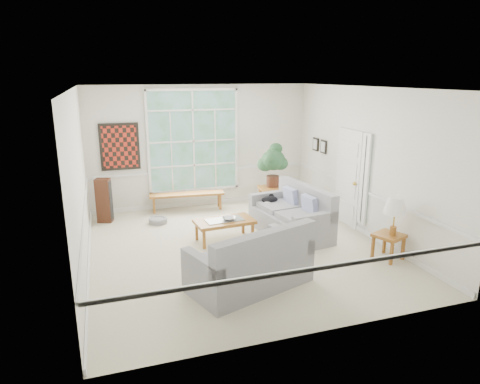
% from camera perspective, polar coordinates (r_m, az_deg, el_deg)
% --- Properties ---
extents(floor, '(5.50, 6.00, 0.01)m').
position_cam_1_polar(floor, '(8.32, -0.23, -7.43)').
color(floor, beige).
rests_on(floor, ground).
extents(ceiling, '(5.50, 6.00, 0.02)m').
position_cam_1_polar(ceiling, '(7.67, -0.25, 13.73)').
color(ceiling, white).
rests_on(ceiling, ground).
extents(wall_back, '(5.50, 0.02, 3.00)m').
position_cam_1_polar(wall_back, '(10.70, -5.20, 6.06)').
color(wall_back, silver).
rests_on(wall_back, ground).
extents(wall_front, '(5.50, 0.02, 3.00)m').
position_cam_1_polar(wall_front, '(5.19, 9.99, -4.20)').
color(wall_front, silver).
rests_on(wall_front, ground).
extents(wall_left, '(0.02, 6.00, 3.00)m').
position_cam_1_polar(wall_left, '(7.51, -20.64, 1.14)').
color(wall_left, silver).
rests_on(wall_left, ground).
extents(wall_right, '(0.02, 6.00, 3.00)m').
position_cam_1_polar(wall_right, '(9.07, 16.57, 3.80)').
color(wall_right, silver).
rests_on(wall_right, ground).
extents(window_back, '(2.30, 0.08, 2.40)m').
position_cam_1_polar(window_back, '(10.60, -6.23, 6.77)').
color(window_back, white).
rests_on(window_back, wall_back).
extents(entry_door, '(0.08, 0.90, 2.10)m').
position_cam_1_polar(entry_door, '(9.63, 14.17, 1.88)').
color(entry_door, white).
rests_on(entry_door, floor).
extents(door_sidelight, '(0.08, 0.26, 1.90)m').
position_cam_1_polar(door_sidelight, '(9.10, 16.30, 1.60)').
color(door_sidelight, white).
rests_on(door_sidelight, wall_right).
extents(wall_art, '(0.90, 0.06, 1.10)m').
position_cam_1_polar(wall_art, '(10.39, -15.74, 5.83)').
color(wall_art, maroon).
rests_on(wall_art, wall_back).
extents(wall_frame_near, '(0.04, 0.26, 0.32)m').
position_cam_1_polar(wall_frame_near, '(10.50, 11.03, 5.94)').
color(wall_frame_near, black).
rests_on(wall_frame_near, wall_right).
extents(wall_frame_far, '(0.04, 0.26, 0.32)m').
position_cam_1_polar(wall_frame_far, '(10.85, 10.01, 6.29)').
color(wall_frame_far, black).
rests_on(wall_frame_far, wall_right).
extents(loveseat_right, '(1.23, 1.99, 1.01)m').
position_cam_1_polar(loveseat_right, '(8.86, 6.73, -2.57)').
color(loveseat_right, gray).
rests_on(loveseat_right, floor).
extents(loveseat_front, '(2.09, 1.53, 1.02)m').
position_cam_1_polar(loveseat_front, '(6.70, 1.26, -8.48)').
color(loveseat_front, gray).
rests_on(loveseat_front, floor).
extents(coffee_table, '(1.21, 0.72, 0.43)m').
position_cam_1_polar(coffee_table, '(8.58, -2.08, -5.12)').
color(coffee_table, '#91571E').
rests_on(coffee_table, floor).
extents(pewter_bowl, '(0.40, 0.40, 0.08)m').
position_cam_1_polar(pewter_bowl, '(8.47, -1.50, -3.54)').
color(pewter_bowl, '#A4A4AA').
rests_on(pewter_bowl, coffee_table).
extents(window_bench, '(1.83, 0.54, 0.42)m').
position_cam_1_polar(window_bench, '(10.57, -7.06, -1.29)').
color(window_bench, '#91571E').
rests_on(window_bench, floor).
extents(end_table, '(0.62, 0.62, 0.59)m').
position_cam_1_polar(end_table, '(10.44, 4.31, -0.93)').
color(end_table, '#91571E').
rests_on(end_table, floor).
extents(houseplant, '(0.76, 0.76, 1.07)m').
position_cam_1_polar(houseplant, '(10.32, 4.44, 3.61)').
color(houseplant, '#244B2B').
rests_on(houseplant, end_table).
extents(side_table, '(0.60, 0.60, 0.48)m').
position_cam_1_polar(side_table, '(8.19, 19.13, -6.88)').
color(side_table, '#91571E').
rests_on(side_table, floor).
extents(table_lamp, '(0.53, 0.53, 0.69)m').
position_cam_1_polar(table_lamp, '(7.98, 19.89, -3.06)').
color(table_lamp, silver).
rests_on(table_lamp, side_table).
extents(pet_bed, '(0.51, 0.51, 0.12)m').
position_cam_1_polar(pet_bed, '(9.79, -10.87, -3.74)').
color(pet_bed, gray).
rests_on(pet_bed, floor).
extents(floor_speaker, '(0.37, 0.33, 1.00)m').
position_cam_1_polar(floor_speaker, '(10.04, -17.68, -1.09)').
color(floor_speaker, '#3B1C10').
rests_on(floor_speaker, floor).
extents(cat, '(0.44, 0.38, 0.17)m').
position_cam_1_polar(cat, '(9.31, 3.98, -0.98)').
color(cat, black).
rests_on(cat, loveseat_right).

